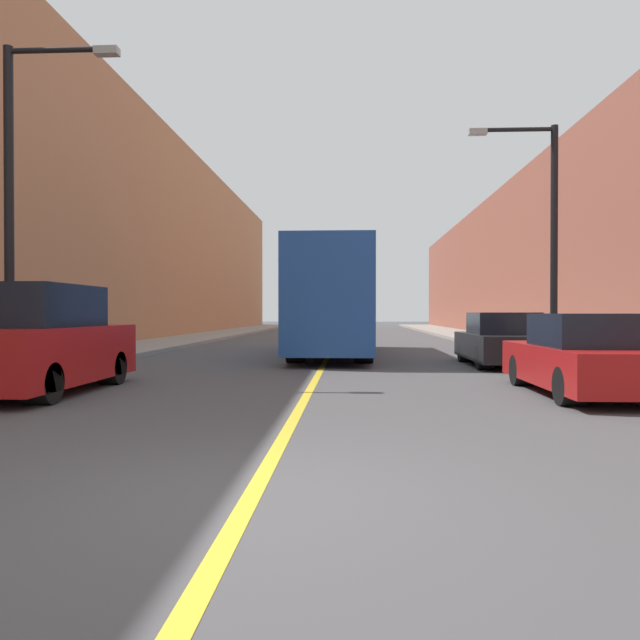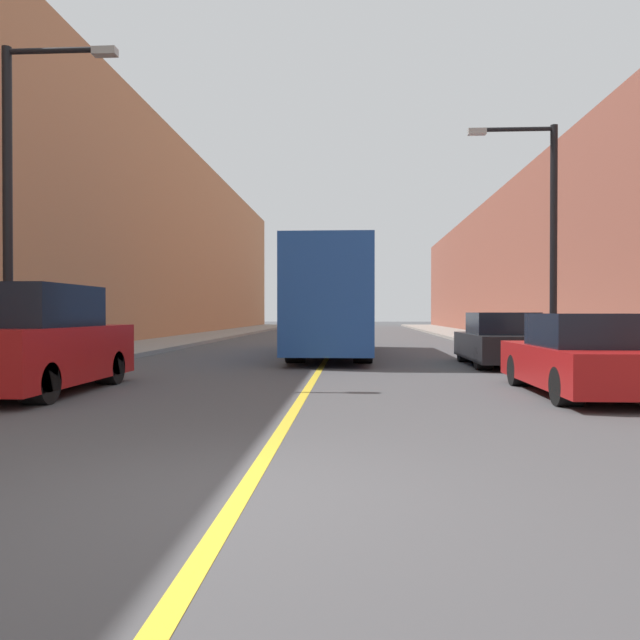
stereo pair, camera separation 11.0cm
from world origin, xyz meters
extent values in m
plane|color=#474749|center=(0.00, 0.00, 0.00)|extent=(200.00, 200.00, 0.00)
cube|color=gray|center=(-7.79, 30.00, 0.08)|extent=(3.34, 72.00, 0.16)
cube|color=gray|center=(7.79, 30.00, 0.08)|extent=(3.34, 72.00, 0.16)
cube|color=#B2724C|center=(-11.46, 30.00, 5.97)|extent=(4.00, 72.00, 11.95)
cube|color=brown|center=(11.46, 30.00, 4.42)|extent=(4.00, 72.00, 8.83)
cube|color=gold|center=(0.00, 30.00, 0.00)|extent=(0.16, 72.00, 0.01)
cube|color=#1E4793|center=(0.15, 16.76, 1.95)|extent=(2.52, 11.09, 3.30)
cube|color=black|center=(0.15, 11.25, 2.53)|extent=(2.14, 0.04, 1.48)
cylinder|color=black|center=(-0.83, 13.33, 0.50)|extent=(0.55, 1.00, 1.00)
cylinder|color=black|center=(1.14, 13.33, 0.50)|extent=(0.55, 1.00, 1.00)
cylinder|color=black|center=(-0.83, 20.20, 0.50)|extent=(0.55, 1.00, 1.00)
cylinder|color=black|center=(1.14, 20.20, 0.50)|extent=(0.55, 1.00, 1.00)
cube|color=maroon|center=(-4.90, 6.26, 0.71)|extent=(1.94, 4.59, 1.01)
cube|color=black|center=(-4.90, 6.03, 1.59)|extent=(1.71, 2.52, 0.76)
cylinder|color=black|center=(-4.15, 4.84, 0.34)|extent=(0.43, 0.68, 0.68)
cylinder|color=black|center=(-5.66, 7.69, 0.34)|extent=(0.43, 0.68, 0.68)
cylinder|color=black|center=(-4.15, 7.69, 0.34)|extent=(0.43, 0.68, 0.68)
cube|color=maroon|center=(4.97, 6.53, 0.53)|extent=(1.85, 4.47, 0.69)
cube|color=black|center=(4.97, 6.31, 1.17)|extent=(1.63, 2.01, 0.58)
cylinder|color=black|center=(4.25, 5.15, 0.31)|extent=(0.41, 0.62, 0.62)
cylinder|color=black|center=(4.25, 7.92, 0.31)|extent=(0.41, 0.62, 0.62)
cylinder|color=black|center=(5.70, 7.92, 0.31)|extent=(0.41, 0.62, 0.62)
cube|color=black|center=(4.93, 12.69, 0.54)|extent=(1.85, 4.34, 0.70)
cube|color=black|center=(4.93, 12.48, 1.18)|extent=(1.63, 1.95, 0.59)
cube|color=black|center=(4.93, 10.56, 0.66)|extent=(1.57, 0.04, 0.31)
cylinder|color=black|center=(4.21, 11.35, 0.31)|extent=(0.41, 0.62, 0.62)
cylinder|color=black|center=(5.65, 11.35, 0.31)|extent=(0.41, 0.62, 0.62)
cylinder|color=black|center=(4.21, 14.04, 0.31)|extent=(0.41, 0.62, 0.62)
cylinder|color=black|center=(5.65, 14.04, 0.31)|extent=(0.41, 0.62, 0.62)
cylinder|color=black|center=(-6.42, 7.94, 3.61)|extent=(0.20, 0.20, 6.91)
cylinder|color=black|center=(-5.37, 7.94, 6.97)|extent=(2.11, 0.12, 0.12)
cube|color=#999993|center=(-4.31, 7.94, 6.92)|extent=(0.50, 0.24, 0.16)
cylinder|color=black|center=(6.42, 12.83, 3.42)|extent=(0.20, 0.20, 6.52)
cylinder|color=black|center=(5.37, 12.83, 6.58)|extent=(2.11, 0.12, 0.12)
cube|color=#999993|center=(4.31, 12.83, 6.53)|extent=(0.50, 0.24, 0.16)
camera|label=1|loc=(0.80, -4.85, 1.47)|focal=35.00mm
camera|label=2|loc=(0.91, -4.84, 1.47)|focal=35.00mm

